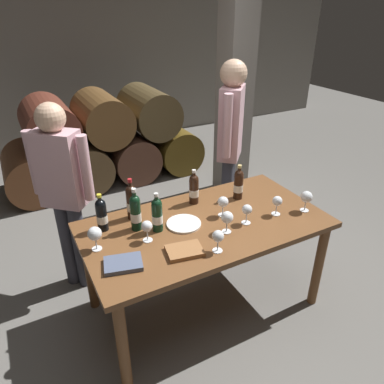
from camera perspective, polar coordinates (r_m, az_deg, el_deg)
name	(u,v)px	position (r m, az deg, el deg)	size (l,w,h in m)	color
ground_plane	(204,303)	(3.02, 1.88, -17.10)	(14.00, 14.00, 0.00)	#66635E
cellar_back_wall	(68,55)	(6.17, -18.95, 19.72)	(10.00, 0.24, 2.80)	gray
barrel_stack	(104,141)	(4.84, -13.67, 7.82)	(2.49, 0.90, 1.15)	brown
stone_pillar	(235,85)	(4.26, 6.82, 16.48)	(0.32, 0.32, 2.60)	gray
dining_table	(205,234)	(2.59, 2.11, -6.57)	(1.70, 0.90, 0.76)	brown
wine_bottle_0	(194,189)	(2.72, 0.30, 0.53)	(0.07, 0.07, 0.28)	black
wine_bottle_1	(136,212)	(2.43, -8.90, -3.15)	(0.07, 0.07, 0.31)	black
wine_bottle_2	(132,201)	(2.56, -9.53, -1.48)	(0.07, 0.07, 0.31)	black
wine_bottle_3	(157,214)	(2.40, -5.53, -3.54)	(0.07, 0.07, 0.28)	black
wine_bottle_4	(238,184)	(2.81, 7.35, 1.26)	(0.07, 0.07, 0.28)	black
wine_bottle_5	(102,214)	(2.47, -14.08, -3.45)	(0.07, 0.07, 0.27)	black
wine_glass_0	(218,237)	(2.21, 4.13, -7.08)	(0.07, 0.07, 0.15)	white
wine_glass_1	(227,218)	(2.39, 5.57, -4.09)	(0.08, 0.08, 0.16)	white
wine_glass_2	(223,202)	(2.57, 4.92, -1.65)	(0.08, 0.08, 0.15)	white
wine_glass_3	(277,202)	(2.65, 13.30, -1.51)	(0.07, 0.07, 0.15)	white
wine_glass_4	(147,227)	(2.32, -7.14, -5.50)	(0.07, 0.07, 0.15)	white
wine_glass_5	(247,210)	(2.50, 8.67, -2.88)	(0.07, 0.07, 0.15)	white
wine_glass_6	(95,234)	(2.30, -15.10, -6.44)	(0.09, 0.09, 0.16)	white
wine_glass_7	(306,197)	(2.75, 17.62, -0.80)	(0.09, 0.09, 0.16)	white
tasting_notebook	(185,251)	(2.25, -1.18, -9.27)	(0.22, 0.16, 0.03)	#936038
leather_ledger	(123,264)	(2.19, -10.80, -11.04)	(0.22, 0.16, 0.03)	#4C5670
serving_plate	(184,224)	(2.51, -1.31, -5.03)	(0.24, 0.24, 0.01)	white
sommelier_presenting	(230,137)	(3.32, 6.06, 8.61)	(0.36, 0.39, 1.72)	#383842
taster_seated_left	(63,186)	(2.84, -19.70, 0.95)	(0.39, 0.36, 1.54)	#383842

